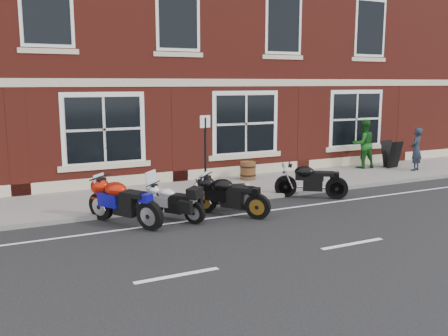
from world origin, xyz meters
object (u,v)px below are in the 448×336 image
(moto_touring_silver, at_px, (172,200))
(moto_sport_black, at_px, (230,194))
(moto_sport_silver, at_px, (222,193))
(pedestrian_right, at_px, (363,144))
(a_board_sign, at_px, (391,154))
(parking_sign, at_px, (205,152))
(moto_sport_red, at_px, (124,200))
(moto_naked_black, at_px, (310,179))
(barrel_planter, at_px, (248,171))
(pedestrian_left, at_px, (416,149))

(moto_touring_silver, relative_size, moto_sport_black, 0.91)
(moto_sport_silver, height_order, pedestrian_right, pedestrian_right)
(a_board_sign, relative_size, parking_sign, 0.44)
(moto_sport_red, relative_size, a_board_sign, 1.99)
(moto_naked_black, distance_m, barrel_planter, 2.85)
(barrel_planter, bearing_deg, moto_sport_black, -125.29)
(moto_sport_silver, relative_size, a_board_sign, 1.76)
(barrel_planter, bearing_deg, moto_sport_silver, -129.14)
(pedestrian_left, relative_size, barrel_planter, 2.61)
(pedestrian_right, bearing_deg, a_board_sign, 166.51)
(moto_naked_black, height_order, pedestrian_right, pedestrian_right)
(moto_sport_silver, height_order, moto_naked_black, moto_naked_black)
(moto_sport_black, height_order, barrel_planter, moto_sport_black)
(moto_sport_black, distance_m, barrel_planter, 4.32)
(moto_sport_black, xyz_separation_m, parking_sign, (-0.09, 1.32, 0.95))
(moto_sport_silver, height_order, barrel_planter, moto_sport_silver)
(moto_naked_black, height_order, pedestrian_left, pedestrian_left)
(pedestrian_right, height_order, a_board_sign, pedestrian_right)
(a_board_sign, bearing_deg, barrel_planter, 171.04)
(moto_naked_black, relative_size, parking_sign, 0.76)
(pedestrian_left, xyz_separation_m, barrel_planter, (-6.54, 1.25, -0.50))
(moto_touring_silver, relative_size, moto_naked_black, 0.89)
(moto_sport_silver, relative_size, pedestrian_left, 1.15)
(moto_sport_silver, bearing_deg, barrel_planter, -22.35)
(moto_touring_silver, distance_m, pedestrian_right, 9.73)
(moto_sport_silver, xyz_separation_m, a_board_sign, (8.67, 2.68, 0.15))
(moto_sport_red, bearing_deg, parking_sign, -10.39)
(pedestrian_right, bearing_deg, pedestrian_left, 145.01)
(moto_sport_black, bearing_deg, moto_sport_silver, 47.49)
(parking_sign, bearing_deg, pedestrian_right, 2.78)
(moto_sport_black, xyz_separation_m, a_board_sign, (8.70, 3.18, 0.09))
(moto_sport_silver, distance_m, barrel_planter, 3.91)
(pedestrian_left, xyz_separation_m, a_board_sign, (-0.34, 0.90, -0.28))
(moto_sport_silver, bearing_deg, moto_naked_black, -68.75)
(a_board_sign, height_order, parking_sign, parking_sign)
(moto_sport_silver, relative_size, barrel_planter, 3.01)
(barrel_planter, bearing_deg, moto_sport_red, -148.67)
(moto_sport_red, bearing_deg, pedestrian_right, -12.88)
(moto_naked_black, bearing_deg, parking_sign, 116.18)
(moto_touring_silver, distance_m, pedestrian_left, 10.71)
(moto_naked_black, relative_size, pedestrian_left, 1.12)
(moto_naked_black, distance_m, parking_sign, 3.33)
(moto_touring_silver, height_order, moto_sport_silver, moto_touring_silver)
(barrel_planter, bearing_deg, pedestrian_right, 0.91)
(moto_sport_red, xyz_separation_m, moto_sport_silver, (2.70, 0.11, -0.11))
(pedestrian_right, bearing_deg, moto_sport_black, 33.95)
(moto_sport_black, distance_m, pedestrian_left, 9.33)
(moto_touring_silver, bearing_deg, barrel_planter, 6.17)
(parking_sign, bearing_deg, pedestrian_left, -7.69)
(moto_sport_red, xyz_separation_m, pedestrian_right, (10.32, 3.22, 0.46))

